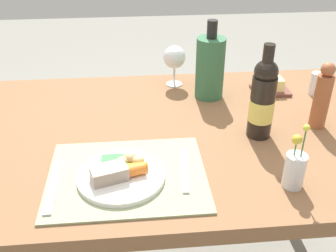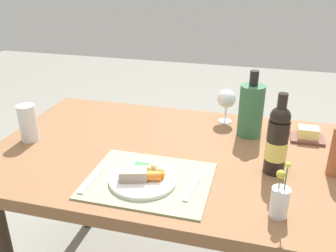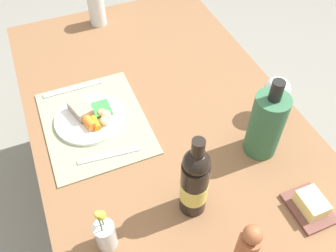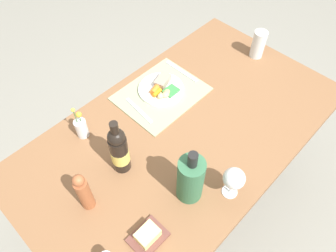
{
  "view_description": "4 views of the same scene",
  "coord_description": "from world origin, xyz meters",
  "px_view_note": "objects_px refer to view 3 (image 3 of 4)",
  "views": [
    {
      "loc": [
        -0.06,
        -1.04,
        1.35
      ],
      "look_at": [
        0.04,
        -0.01,
        0.74
      ],
      "focal_mm": 42.54,
      "sensor_mm": 36.0,
      "label": 1
    },
    {
      "loc": [
        0.24,
        -1.19,
        1.39
      ],
      "look_at": [
        -0.09,
        0.02,
        0.81
      ],
      "focal_mm": 39.23,
      "sensor_mm": 36.0,
      "label": 2
    },
    {
      "loc": [
        0.73,
        -0.3,
        1.62
      ],
      "look_at": [
        0.05,
        -0.02,
        0.76
      ],
      "focal_mm": 38.74,
      "sensor_mm": 36.0,
      "label": 3
    },
    {
      "loc": [
        0.66,
        0.54,
        1.87
      ],
      "look_at": [
        0.04,
        -0.05,
        0.75
      ],
      "focal_mm": 34.37,
      "sensor_mm": 36.0,
      "label": 4
    }
  ],
  "objects_px": {
    "dinner_plate": "(89,117)",
    "water_tumbler": "(97,10)",
    "wine_glass": "(277,90)",
    "knife": "(109,155)",
    "pepper_mill": "(246,252)",
    "flower_vase": "(105,234)",
    "cooler_bottle": "(266,124)",
    "dining_table": "(167,135)",
    "butter_dish": "(310,205)",
    "fork": "(73,89)",
    "wine_bottle": "(195,182)"
  },
  "relations": [
    {
      "from": "dinner_plate",
      "to": "water_tumbler",
      "type": "height_order",
      "value": "water_tumbler"
    },
    {
      "from": "wine_glass",
      "to": "knife",
      "type": "bearing_deg",
      "value": -93.34
    },
    {
      "from": "knife",
      "to": "pepper_mill",
      "type": "height_order",
      "value": "pepper_mill"
    },
    {
      "from": "wine_glass",
      "to": "flower_vase",
      "type": "height_order",
      "value": "flower_vase"
    },
    {
      "from": "knife",
      "to": "pepper_mill",
      "type": "relative_size",
      "value": 0.89
    },
    {
      "from": "cooler_bottle",
      "to": "dining_table",
      "type": "bearing_deg",
      "value": -133.21
    },
    {
      "from": "cooler_bottle",
      "to": "flower_vase",
      "type": "xyz_separation_m",
      "value": [
        0.11,
        -0.52,
        -0.06
      ]
    },
    {
      "from": "butter_dish",
      "to": "fork",
      "type": "bearing_deg",
      "value": -145.38
    },
    {
      "from": "pepper_mill",
      "to": "water_tumbler",
      "type": "bearing_deg",
      "value": -178.1
    },
    {
      "from": "wine_bottle",
      "to": "cooler_bottle",
      "type": "height_order",
      "value": "wine_bottle"
    },
    {
      "from": "wine_bottle",
      "to": "water_tumbler",
      "type": "bearing_deg",
      "value": -179.79
    },
    {
      "from": "water_tumbler",
      "to": "cooler_bottle",
      "type": "bearing_deg",
      "value": 18.15
    },
    {
      "from": "dinner_plate",
      "to": "cooler_bottle",
      "type": "xyz_separation_m",
      "value": [
        0.31,
        0.45,
        0.09
      ]
    },
    {
      "from": "water_tumbler",
      "to": "fork",
      "type": "bearing_deg",
      "value": -27.68
    },
    {
      "from": "water_tumbler",
      "to": "butter_dish",
      "type": "height_order",
      "value": "water_tumbler"
    },
    {
      "from": "fork",
      "to": "cooler_bottle",
      "type": "bearing_deg",
      "value": 45.26
    },
    {
      "from": "fork",
      "to": "pepper_mill",
      "type": "distance_m",
      "value": 0.81
    },
    {
      "from": "fork",
      "to": "wine_glass",
      "type": "xyz_separation_m",
      "value": [
        0.36,
        0.59,
        0.1
      ]
    },
    {
      "from": "fork",
      "to": "wine_bottle",
      "type": "xyz_separation_m",
      "value": [
        0.57,
        0.2,
        0.11
      ]
    },
    {
      "from": "wine_glass",
      "to": "dinner_plate",
      "type": "bearing_deg",
      "value": -109.19
    },
    {
      "from": "water_tumbler",
      "to": "wine_glass",
      "type": "bearing_deg",
      "value": 27.89
    },
    {
      "from": "dining_table",
      "to": "butter_dish",
      "type": "bearing_deg",
      "value": 28.05
    },
    {
      "from": "butter_dish",
      "to": "flower_vase",
      "type": "height_order",
      "value": "flower_vase"
    },
    {
      "from": "dining_table",
      "to": "knife",
      "type": "xyz_separation_m",
      "value": [
        0.06,
        -0.22,
        0.08
      ]
    },
    {
      "from": "wine_bottle",
      "to": "butter_dish",
      "type": "xyz_separation_m",
      "value": [
        0.13,
        0.29,
        -0.1
      ]
    },
    {
      "from": "knife",
      "to": "butter_dish",
      "type": "height_order",
      "value": "butter_dish"
    },
    {
      "from": "dining_table",
      "to": "cooler_bottle",
      "type": "distance_m",
      "value": 0.35
    },
    {
      "from": "wine_glass",
      "to": "dining_table",
      "type": "bearing_deg",
      "value": -106.21
    },
    {
      "from": "knife",
      "to": "butter_dish",
      "type": "distance_m",
      "value": 0.59
    },
    {
      "from": "wine_bottle",
      "to": "flower_vase",
      "type": "xyz_separation_m",
      "value": [
        0.01,
        -0.24,
        -0.07
      ]
    },
    {
      "from": "fork",
      "to": "cooler_bottle",
      "type": "distance_m",
      "value": 0.68
    },
    {
      "from": "wine_bottle",
      "to": "butter_dish",
      "type": "height_order",
      "value": "wine_bottle"
    },
    {
      "from": "dinner_plate",
      "to": "wine_glass",
      "type": "relative_size",
      "value": 1.46
    },
    {
      "from": "dining_table",
      "to": "flower_vase",
      "type": "height_order",
      "value": "flower_vase"
    },
    {
      "from": "dinner_plate",
      "to": "fork",
      "type": "xyz_separation_m",
      "value": [
        -0.16,
        -0.02,
        -0.01
      ]
    },
    {
      "from": "dinner_plate",
      "to": "wine_glass",
      "type": "xyz_separation_m",
      "value": [
        0.2,
        0.57,
        0.09
      ]
    },
    {
      "from": "wine_bottle",
      "to": "butter_dish",
      "type": "bearing_deg",
      "value": 65.53
    },
    {
      "from": "dinner_plate",
      "to": "dining_table",
      "type": "bearing_deg",
      "value": 66.7
    },
    {
      "from": "wine_bottle",
      "to": "cooler_bottle",
      "type": "distance_m",
      "value": 0.29
    },
    {
      "from": "dinner_plate",
      "to": "flower_vase",
      "type": "bearing_deg",
      "value": -8.48
    },
    {
      "from": "cooler_bottle",
      "to": "butter_dish",
      "type": "bearing_deg",
      "value": 3.05
    },
    {
      "from": "cooler_bottle",
      "to": "pepper_mill",
      "type": "relative_size",
      "value": 1.3
    },
    {
      "from": "dining_table",
      "to": "butter_dish",
      "type": "relative_size",
      "value": 11.57
    },
    {
      "from": "water_tumbler",
      "to": "flower_vase",
      "type": "xyz_separation_m",
      "value": [
        0.96,
        -0.24,
        -0.01
      ]
    },
    {
      "from": "water_tumbler",
      "to": "pepper_mill",
      "type": "relative_size",
      "value": 0.71
    },
    {
      "from": "water_tumbler",
      "to": "flower_vase",
      "type": "bearing_deg",
      "value": -13.97
    },
    {
      "from": "dining_table",
      "to": "pepper_mill",
      "type": "distance_m",
      "value": 0.53
    },
    {
      "from": "fork",
      "to": "cooler_bottle",
      "type": "xyz_separation_m",
      "value": [
        0.47,
        0.47,
        0.1
      ]
    },
    {
      "from": "wine_bottle",
      "to": "cooler_bottle",
      "type": "bearing_deg",
      "value": 110.17
    },
    {
      "from": "dining_table",
      "to": "wine_glass",
      "type": "distance_m",
      "value": 0.39
    }
  ]
}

